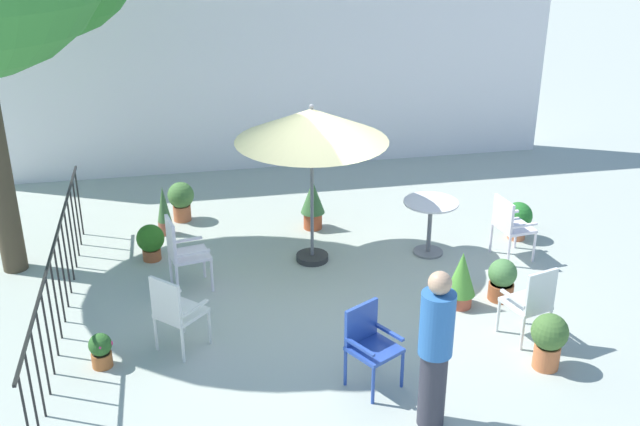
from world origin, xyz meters
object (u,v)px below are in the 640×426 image
patio_chair_0 (532,300)px  patio_chair_2 (175,309)px  potted_plant_5 (461,278)px  potted_plant_0 (518,219)px  potted_plant_8 (549,338)px  patio_chair_1 (182,250)px  patio_chair_4 (510,223)px  potted_plant_2 (313,202)px  potted_plant_4 (164,211)px  cafe_table_0 (430,217)px  patio_chair_3 (369,341)px  potted_plant_7 (502,279)px  potted_plant_1 (101,350)px  standing_person (435,349)px  potted_plant_3 (181,199)px  patio_umbrella_0 (312,126)px  potted_plant_6 (151,241)px

patio_chair_0 → patio_chair_2: 3.94m
potted_plant_5 → potted_plant_0: bearing=47.9°
potted_plant_5 → potted_plant_8: potted_plant_5 is taller
patio_chair_1 → patio_chair_4: bearing=0.3°
potted_plant_0 → potted_plant_2: bearing=162.0°
patio_chair_1 → patio_chair_2: size_ratio=1.05×
potted_plant_4 → cafe_table_0: bearing=-20.4°
patio_chair_3 → patio_chair_4: size_ratio=0.99×
potted_plant_4 → potted_plant_8: size_ratio=1.17×
patio_chair_2 → potted_plant_7: 4.00m
potted_plant_4 → potted_plant_8: potted_plant_4 is taller
potted_plant_1 → potted_plant_5: size_ratio=0.54×
potted_plant_4 → potted_plant_7: size_ratio=1.39×
patio_chair_4 → potted_plant_8: size_ratio=1.39×
potted_plant_1 → patio_chair_0: bearing=-4.9°
patio_chair_0 → potted_plant_1: bearing=175.1°
potted_plant_5 → standing_person: (-1.06, -2.02, 0.46)m
potted_plant_4 → patio_chair_3: bearing=-63.5°
patio_chair_3 → potted_plant_0: patio_chair_3 is taller
standing_person → potted_plant_5: bearing=62.4°
cafe_table_0 → potted_plant_8: bearing=-82.6°
potted_plant_2 → potted_plant_5: size_ratio=1.04×
patio_chair_1 → potted_plant_0: patio_chair_1 is taller
patio_chair_4 → potted_plant_8: (-0.65, -2.49, -0.16)m
potted_plant_0 → potted_plant_4: potted_plant_4 is taller
patio_chair_4 → potted_plant_3: size_ratio=1.45×
patio_chair_1 → potted_plant_4: size_ratio=1.31×
patio_chair_2 → potted_plant_7: size_ratio=1.73×
potted_plant_5 → cafe_table_0: bearing=86.8°
patio_chair_4 → potted_plant_0: bearing=54.1°
patio_chair_4 → potted_plant_2: (-2.45, 1.47, -0.11)m
potted_plant_3 → patio_umbrella_0: bearing=-44.7°
cafe_table_0 → potted_plant_3: bearing=151.8°
patio_chair_2 → potted_plant_6: size_ratio=1.82×
patio_chair_3 → potted_plant_1: (-2.73, 0.83, -0.30)m
potted_plant_8 → standing_person: (-1.51, -0.63, 0.49)m
potted_plant_0 → potted_plant_3: potted_plant_3 is taller
cafe_table_0 → patio_chair_3: patio_chair_3 is taller
patio_chair_3 → patio_chair_4: (2.58, 2.39, 0.01)m
potted_plant_3 → potted_plant_7: size_ratio=1.14×
patio_chair_0 → potted_plant_8: 0.55m
patio_chair_4 → potted_plant_1: patio_chair_4 is taller
patio_chair_3 → potted_plant_4: bearing=116.5°
patio_chair_4 → potted_plant_2: 2.86m
potted_plant_2 → potted_plant_6: 2.44m
cafe_table_0 → potted_plant_7: (0.48, -1.38, -0.27)m
potted_plant_3 → potted_plant_7: potted_plant_3 is taller
potted_plant_7 → standing_person: standing_person is taller
patio_chair_0 → potted_plant_0: size_ratio=1.67×
potted_plant_3 → potted_plant_6: size_ratio=1.20×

